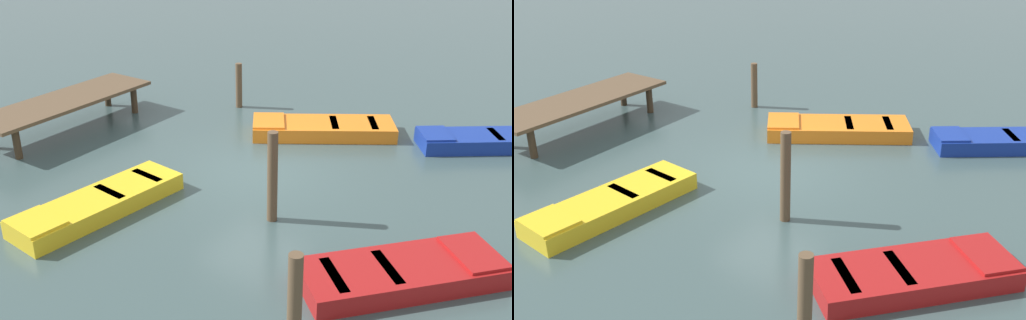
# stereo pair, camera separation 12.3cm
# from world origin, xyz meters

# --- Properties ---
(ground_plane) EXTENTS (80.00, 80.00, 0.00)m
(ground_plane) POSITION_xyz_m (0.00, 0.00, 0.00)
(ground_plane) COLOR #384C4C
(dock_segment) EXTENTS (5.51, 1.91, 0.95)m
(dock_segment) POSITION_xyz_m (-0.88, 6.33, 0.84)
(dock_segment) COLOR brown
(dock_segment) RESTS_ON ground_plane
(rowboat_orange) EXTENTS (3.49, 4.15, 0.46)m
(rowboat_orange) POSITION_xyz_m (3.21, -0.04, 0.22)
(rowboat_orange) COLOR orange
(rowboat_orange) RESTS_ON ground_plane
(rowboat_red) EXTENTS (3.79, 3.50, 0.46)m
(rowboat_red) POSITION_xyz_m (-2.23, -4.97, 0.22)
(rowboat_red) COLOR maroon
(rowboat_red) RESTS_ON ground_plane
(rowboat_yellow) EXTENTS (4.09, 1.47, 0.46)m
(rowboat_yellow) POSITION_xyz_m (-3.77, 1.62, 0.22)
(rowboat_yellow) COLOR gold
(rowboat_yellow) RESTS_ON ground_plane
(rowboat_blue) EXTENTS (3.20, 3.61, 0.46)m
(rowboat_blue) POSITION_xyz_m (5.07, -4.15, 0.22)
(rowboat_blue) COLOR navy
(rowboat_blue) RESTS_ON ground_plane
(mooring_piling_far_left) EXTENTS (0.21, 0.21, 1.47)m
(mooring_piling_far_left) POSITION_xyz_m (3.73, 3.42, 0.73)
(mooring_piling_far_left) COLOR brown
(mooring_piling_far_left) RESTS_ON ground_plane
(mooring_piling_center) EXTENTS (0.23, 0.23, 1.82)m
(mooring_piling_center) POSITION_xyz_m (-4.99, -4.37, 0.91)
(mooring_piling_center) COLOR brown
(mooring_piling_center) RESTS_ON ground_plane
(mooring_piling_mid_left) EXTENTS (0.23, 0.23, 2.07)m
(mooring_piling_mid_left) POSITION_xyz_m (-1.73, -1.70, 1.04)
(mooring_piling_mid_left) COLOR brown
(mooring_piling_mid_left) RESTS_ON ground_plane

